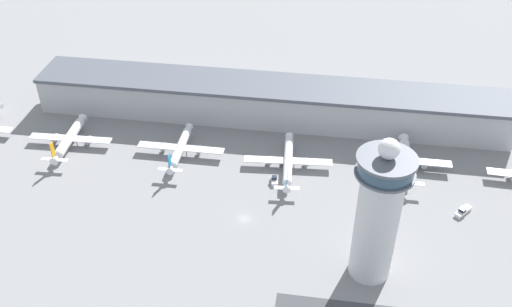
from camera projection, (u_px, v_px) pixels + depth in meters
The scene contains 10 objects.
ground_plane at pixel (244, 219), 213.42m from camera, with size 1000.00×1000.00×0.00m, color gray.
terminal_building at pixel (269, 101), 263.56m from camera, with size 215.63×25.00×18.40m.
control_tower at pixel (378, 214), 177.59m from camera, with size 18.17×18.17×54.14m.
airplane_gate_bravo at pixel (69, 138), 249.03m from camera, with size 36.72×34.19×12.55m.
airplane_gate_charlie at pixel (180, 148), 242.83m from camera, with size 37.46×33.33×11.90m.
airplane_gate_delta at pixel (288, 161), 236.08m from camera, with size 36.92×37.79×11.40m.
airplane_gate_echo at pixel (405, 160), 235.10m from camera, with size 37.60×32.89×14.45m.
service_truck_catering at pixel (375, 239), 203.54m from camera, with size 6.23×4.84×2.71m.
service_truck_fuel at pixel (463, 211), 215.32m from camera, with size 7.05×7.78×2.94m.
service_truck_baggage at pixel (274, 181), 230.08m from camera, with size 3.44×5.93×2.86m.
Camera 1 is at (27.67, -154.65, 146.59)m, focal length 40.00 mm.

